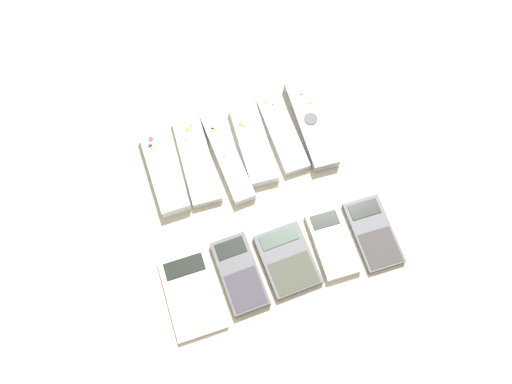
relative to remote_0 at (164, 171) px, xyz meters
name	(u,v)px	position (x,y,z in m)	size (l,w,h in m)	color
ground_plane	(262,211)	(0.15, -0.13, -0.01)	(3.00, 3.00, 0.00)	#B2A88E
remote_0	(164,171)	(0.00, 0.00, 0.00)	(0.05, 0.17, 0.03)	silver
remote_1	(196,159)	(0.06, 0.01, 0.00)	(0.07, 0.19, 0.02)	#B7B7BC
remote_2	(225,152)	(0.12, 0.00, 0.00)	(0.05, 0.21, 0.02)	silver
remote_3	(253,143)	(0.18, 0.00, 0.00)	(0.07, 0.17, 0.02)	silver
remote_4	(282,131)	(0.24, 0.01, 0.00)	(0.05, 0.18, 0.02)	#B7B7BC
remote_5	(311,123)	(0.30, 0.00, 0.00)	(0.06, 0.20, 0.03)	gray
calculator_0	(192,294)	(-0.02, -0.24, -0.01)	(0.09, 0.15, 0.01)	silver
calculator_1	(240,274)	(0.07, -0.23, 0.00)	(0.07, 0.14, 0.02)	#4C4C51
calculator_2	(287,260)	(0.16, -0.23, -0.01)	(0.09, 0.12, 0.02)	#4C4C51
calculator_3	(332,243)	(0.24, -0.23, 0.00)	(0.07, 0.13, 0.02)	silver
calculator_4	(373,233)	(0.32, -0.24, -0.01)	(0.07, 0.14, 0.01)	#4C4C51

